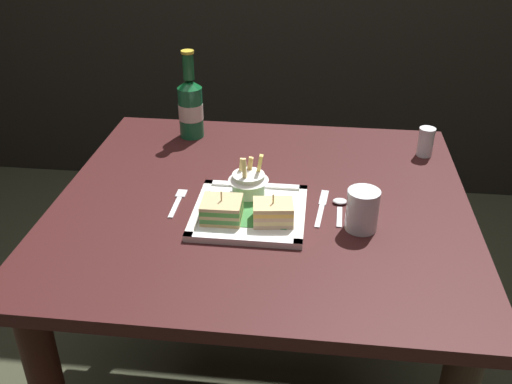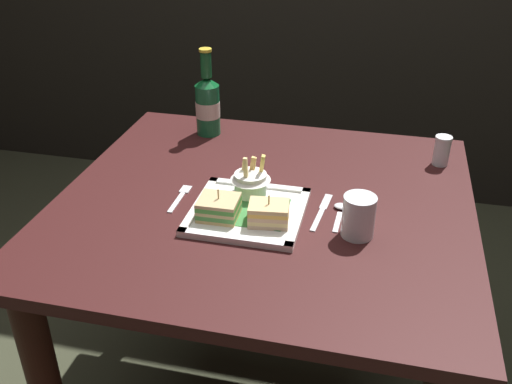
% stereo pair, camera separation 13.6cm
% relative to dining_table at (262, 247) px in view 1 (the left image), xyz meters
% --- Properties ---
extents(dining_table, '(1.00, 0.94, 0.75)m').
position_rel_dining_table_xyz_m(dining_table, '(0.00, 0.00, 0.00)').
color(dining_table, '#341313').
rests_on(dining_table, ground_plane).
extents(square_plate, '(0.26, 0.26, 0.02)m').
position_rel_dining_table_xyz_m(square_plate, '(-0.02, -0.08, 0.15)').
color(square_plate, white).
rests_on(square_plate, dining_table).
extents(sandwich_half_left, '(0.09, 0.08, 0.07)m').
position_rel_dining_table_xyz_m(sandwich_half_left, '(-0.08, -0.12, 0.18)').
color(sandwich_half_left, tan).
rests_on(sandwich_half_left, square_plate).
extents(sandwich_half_right, '(0.10, 0.08, 0.07)m').
position_rel_dining_table_xyz_m(sandwich_half_right, '(0.04, -0.12, 0.18)').
color(sandwich_half_right, tan).
rests_on(sandwich_half_right, square_plate).
extents(fries_cup, '(0.10, 0.10, 0.11)m').
position_rel_dining_table_xyz_m(fries_cup, '(-0.03, 0.00, 0.19)').
color(fries_cup, white).
rests_on(fries_cup, square_plate).
extents(beer_bottle, '(0.07, 0.07, 0.26)m').
position_rel_dining_table_xyz_m(beer_bottle, '(-0.25, 0.35, 0.24)').
color(beer_bottle, '#185F37').
rests_on(beer_bottle, dining_table).
extents(water_glass, '(0.07, 0.07, 0.10)m').
position_rel_dining_table_xyz_m(water_glass, '(0.23, -0.10, 0.19)').
color(water_glass, silver).
rests_on(water_glass, dining_table).
extents(fork, '(0.02, 0.13, 0.00)m').
position_rel_dining_table_xyz_m(fork, '(-0.20, -0.04, 0.14)').
color(fork, silver).
rests_on(fork, dining_table).
extents(knife, '(0.03, 0.17, 0.00)m').
position_rel_dining_table_xyz_m(knife, '(0.15, -0.02, 0.14)').
color(knife, silver).
rests_on(knife, dining_table).
extents(spoon, '(0.03, 0.12, 0.01)m').
position_rel_dining_table_xyz_m(spoon, '(0.19, -0.02, 0.15)').
color(spoon, silver).
rests_on(spoon, dining_table).
extents(salt_shaker, '(0.05, 0.05, 0.08)m').
position_rel_dining_table_xyz_m(salt_shaker, '(0.43, 0.30, 0.18)').
color(salt_shaker, silver).
rests_on(salt_shaker, dining_table).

